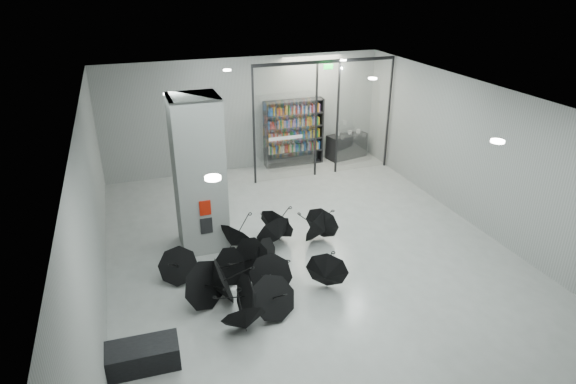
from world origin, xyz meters
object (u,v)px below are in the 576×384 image
object	(u,v)px
bench	(138,357)
bookshelf	(294,133)
shop_counter	(347,146)
umbrella_cluster	(259,267)
column	(199,174)

from	to	relation	value
bench	bookshelf	distance (m)	10.80
bench	shop_counter	world-z (taller)	shop_counter
bench	bookshelf	size ratio (longest dim) A/B	0.61
umbrella_cluster	bench	bearing A→B (deg)	-144.82
column	bench	world-z (taller)	column
umbrella_cluster	column	bearing A→B (deg)	114.74
column	bench	bearing A→B (deg)	-115.50
bench	bookshelf	bearing A→B (deg)	57.20
column	shop_counter	size ratio (longest dim) A/B	2.59
column	shop_counter	xyz separation A→B (m)	(6.43, 4.76, -1.54)
bench	bookshelf	world-z (taller)	bookshelf
bookshelf	bench	bearing A→B (deg)	-124.49
bench	umbrella_cluster	distance (m)	3.51
column	umbrella_cluster	bearing A→B (deg)	-65.26
bookshelf	umbrella_cluster	bearing A→B (deg)	-115.43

